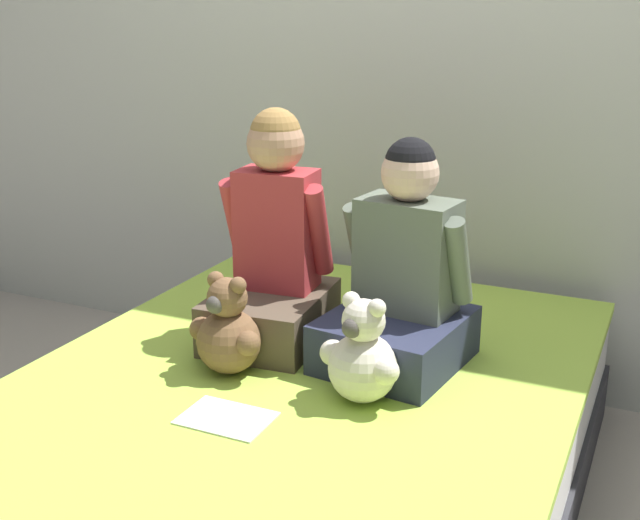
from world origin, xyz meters
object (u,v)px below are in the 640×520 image
object	(u,v)px
child_on_right	(402,283)
teddy_bear_held_by_left_child	(228,332)
bed	(287,459)
sign_card	(226,418)
child_on_left	(274,253)
teddy_bear_held_by_right_child	(362,357)

from	to	relation	value
child_on_right	teddy_bear_held_by_left_child	bearing A→B (deg)	-138.25
bed	teddy_bear_held_by_left_child	xyz separation A→B (m)	(-0.18, 0.02, 0.32)
teddy_bear_held_by_left_child	sign_card	distance (m)	0.28
sign_card	bed	bearing A→B (deg)	75.08
child_on_left	teddy_bear_held_by_left_child	distance (m)	0.30
bed	teddy_bear_held_by_left_child	distance (m)	0.37
bed	sign_card	world-z (taller)	sign_card
teddy_bear_held_by_left_child	teddy_bear_held_by_right_child	xyz separation A→B (m)	(0.38, -0.00, 0.00)
child_on_right	teddy_bear_held_by_right_child	bearing A→B (deg)	-83.74
bed	teddy_bear_held_by_right_child	xyz separation A→B (m)	(0.20, 0.02, 0.32)
teddy_bear_held_by_right_child	child_on_left	bearing A→B (deg)	161.05
child_on_right	child_on_left	bearing A→B (deg)	-172.93
bed	child_on_right	world-z (taller)	child_on_right
child_on_left	teddy_bear_held_by_right_child	xyz separation A→B (m)	(0.38, -0.26, -0.14)
teddy_bear_held_by_right_child	teddy_bear_held_by_left_child	bearing A→B (deg)	-164.23
child_on_left	teddy_bear_held_by_right_child	distance (m)	0.48
teddy_bear_held_by_right_child	sign_card	xyz separation A→B (m)	(-0.25, -0.22, -0.11)
child_on_left	child_on_right	bearing A→B (deg)	-5.05
teddy_bear_held_by_right_child	bed	bearing A→B (deg)	-157.97
bed	teddy_bear_held_by_left_child	world-z (taller)	teddy_bear_held_by_left_child
sign_card	child_on_left	bearing A→B (deg)	104.70
child_on_left	teddy_bear_held_by_right_child	world-z (taller)	child_on_left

